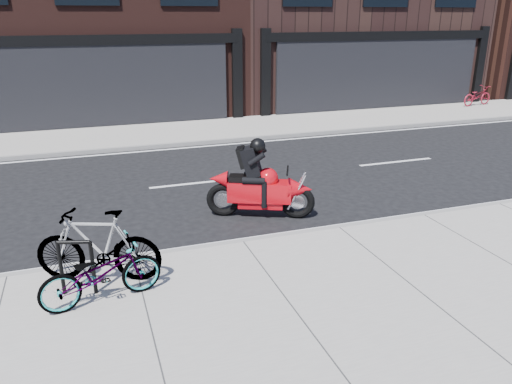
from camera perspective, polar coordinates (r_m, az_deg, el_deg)
name	(u,v)px	position (r m, az deg, el deg)	size (l,w,h in m)	color
ground	(216,210)	(11.11, -4.58, -2.11)	(120.00, 120.00, 0.00)	black
sidewalk_near	(312,338)	(6.92, 6.48, -16.24)	(60.00, 6.00, 0.13)	gray
sidewalk_far	(161,133)	(18.39, -10.80, 6.59)	(60.00, 3.50, 0.13)	gray
bike_rack	(76,263)	(7.89, -19.84, -7.60)	(0.51, 0.19, 0.88)	black
bicycle_front	(101,273)	(7.60, -17.30, -8.84)	(0.62, 1.76, 0.93)	gray
bicycle_rear	(98,246)	(8.15, -17.62, -5.87)	(0.56, 1.98, 1.19)	gray
motorcycle	(265,186)	(10.50, 1.02, 0.73)	(2.18, 1.28, 1.73)	black
bicycle_far	(477,96)	(25.51, 23.97, 10.01)	(0.59, 1.68, 0.88)	maroon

